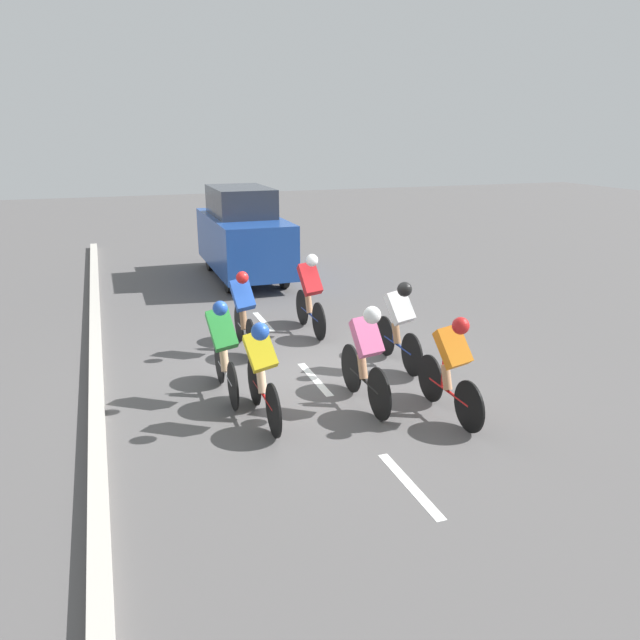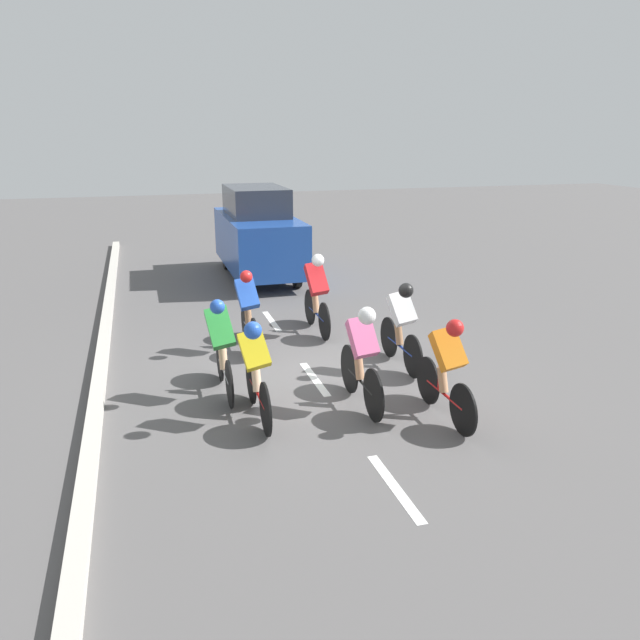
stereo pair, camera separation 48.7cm
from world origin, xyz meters
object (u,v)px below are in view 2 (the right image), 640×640
object	(u,v)px
cyclist_yellow	(256,367)
cyclist_red	(317,291)
cyclist_blue	(248,307)
cyclist_pink	(362,354)
cyclist_white	(402,322)
cyclist_green	(222,344)
cyclist_orange	(447,366)
support_car	(258,234)

from	to	relation	value
cyclist_yellow	cyclist_red	distance (m)	3.81
cyclist_yellow	cyclist_blue	size ratio (longest dim) A/B	1.05
cyclist_red	cyclist_pink	bearing A→B (deg)	84.53
cyclist_red	cyclist_white	distance (m)	2.28
cyclist_green	cyclist_white	world-z (taller)	cyclist_green
cyclist_pink	cyclist_orange	size ratio (longest dim) A/B	1.01
cyclist_green	cyclist_blue	distance (m)	1.98
cyclist_blue	cyclist_white	xyz separation A→B (m)	(-2.19, 1.59, 0.01)
cyclist_pink	support_car	xyz separation A→B (m)	(-0.16, -8.32, 0.35)
cyclist_green	cyclist_white	bearing A→B (deg)	-174.78
cyclist_yellow	cyclist_pink	distance (m)	1.46
cyclist_red	cyclist_yellow	bearing A→B (deg)	62.03
cyclist_orange	cyclist_red	bearing A→B (deg)	-81.61
cyclist_blue	cyclist_red	xyz separation A→B (m)	(-1.39, -0.54, 0.06)
cyclist_pink	cyclist_white	world-z (taller)	cyclist_pink
cyclist_blue	cyclist_yellow	bearing A→B (deg)	82.06
cyclist_green	support_car	xyz separation A→B (m)	(-1.94, -7.34, 0.37)
cyclist_yellow	support_car	world-z (taller)	support_car
cyclist_yellow	cyclist_pink	bearing A→B (deg)	179.46
cyclist_pink	cyclist_blue	distance (m)	3.03
cyclist_pink	cyclist_blue	xyz separation A→B (m)	(1.07, -2.83, -0.03)
cyclist_red	cyclist_orange	world-z (taller)	cyclist_red
cyclist_white	support_car	bearing A→B (deg)	-82.30
cyclist_blue	cyclist_white	bearing A→B (deg)	143.98
cyclist_pink	cyclist_blue	world-z (taller)	cyclist_pink
cyclist_green	cyclist_red	bearing A→B (deg)	-131.17
cyclist_orange	support_car	bearing A→B (deg)	-85.17
cyclist_yellow	cyclist_pink	world-z (taller)	cyclist_pink
cyclist_yellow	support_car	xyz separation A→B (m)	(-1.62, -8.31, 0.39)
cyclist_pink	support_car	bearing A→B (deg)	-91.11
cyclist_blue	cyclist_orange	world-z (taller)	cyclist_orange
cyclist_white	cyclist_orange	bearing A→B (deg)	84.21
cyclist_orange	cyclist_pink	bearing A→B (deg)	-36.61
cyclist_pink	cyclist_green	world-z (taller)	cyclist_pink
cyclist_green	support_car	size ratio (longest dim) A/B	0.40
cyclist_pink	cyclist_orange	distance (m)	1.15
cyclist_yellow	cyclist_red	xyz separation A→B (m)	(-1.79, -3.36, 0.06)
cyclist_green	cyclist_white	distance (m)	2.90
cyclist_green	cyclist_pink	bearing A→B (deg)	151.11
cyclist_yellow	cyclist_white	world-z (taller)	cyclist_white
cyclist_green	cyclist_red	world-z (taller)	cyclist_red
cyclist_yellow	cyclist_green	size ratio (longest dim) A/B	1.02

